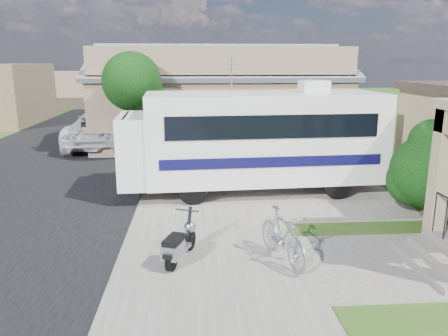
{
  "coord_description": "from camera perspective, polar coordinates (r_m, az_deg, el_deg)",
  "views": [
    {
      "loc": [
        -1.3,
        -9.2,
        4.18
      ],
      "look_at": [
        -0.5,
        2.5,
        1.3
      ],
      "focal_mm": 35.0,
      "sensor_mm": 36.0,
      "label": 1
    }
  ],
  "objects": [
    {
      "name": "ground",
      "position": [
        10.19,
        3.84,
        -10.46
      ],
      "size": [
        120.0,
        120.0,
        0.0
      ],
      "primitive_type": "plane",
      "color": "#234813"
    },
    {
      "name": "street_slab",
      "position": [
        20.6,
        -21.35,
        1.16
      ],
      "size": [
        9.0,
        80.0,
        0.02
      ],
      "primitive_type": "cube",
      "color": "black",
      "rests_on": "ground"
    },
    {
      "name": "sidewalk_slab",
      "position": [
        19.64,
        -2.96,
        1.58
      ],
      "size": [
        4.0,
        80.0,
        0.06
      ],
      "primitive_type": "cube",
      "color": "#605E56",
      "rests_on": "ground"
    },
    {
      "name": "driveway_slab",
      "position": [
        14.59,
        7.33,
        -2.87
      ],
      "size": [
        7.0,
        6.0,
        0.05
      ],
      "primitive_type": "cube",
      "color": "#605E56",
      "rests_on": "ground"
    },
    {
      "name": "walk_slab",
      "position": [
        10.15,
        22.03,
        -11.44
      ],
      "size": [
        4.0,
        3.0,
        0.05
      ],
      "primitive_type": "cube",
      "color": "#605E56",
      "rests_on": "ground"
    },
    {
      "name": "warehouse",
      "position": [
        23.31,
        -0.71,
        8.4
      ],
      "size": [
        12.5,
        8.4,
        5.04
      ],
      "color": "brown",
      "rests_on": "ground"
    },
    {
      "name": "distant_bldg_near",
      "position": [
        45.39,
        -21.8,
        9.57
      ],
      "size": [
        8.0,
        7.0,
        3.2
      ],
      "primitive_type": "cube",
      "color": "brown",
      "rests_on": "ground"
    },
    {
      "name": "street_tree_a",
      "position": [
        18.43,
        -11.59,
        10.62
      ],
      "size": [
        2.44,
        2.4,
        4.58
      ],
      "color": "black",
      "rests_on": "ground"
    },
    {
      "name": "street_tree_b",
      "position": [
        28.36,
        -8.97,
        12.04
      ],
      "size": [
        2.44,
        2.4,
        4.73
      ],
      "color": "black",
      "rests_on": "ground"
    },
    {
      "name": "street_tree_c",
      "position": [
        37.34,
        -7.78,
        12.02
      ],
      "size": [
        2.44,
        2.4,
        4.42
      ],
      "color": "black",
      "rests_on": "ground"
    },
    {
      "name": "motorhome",
      "position": [
        13.98,
        3.96,
        4.01
      ],
      "size": [
        8.36,
        3.06,
        4.22
      ],
      "rotation": [
        0.0,
        0.0,
        0.06
      ],
      "color": "silver",
      "rests_on": "ground"
    },
    {
      "name": "shrub",
      "position": [
        12.97,
        25.27,
        0.02
      ],
      "size": [
        2.21,
        2.11,
        2.71
      ],
      "color": "black",
      "rests_on": "ground"
    },
    {
      "name": "scooter",
      "position": [
        9.31,
        -5.88,
        -9.86
      ],
      "size": [
        0.79,
        1.48,
        1.01
      ],
      "rotation": [
        0.0,
        0.0,
        -0.35
      ],
      "color": "black",
      "rests_on": "ground"
    },
    {
      "name": "bicycle",
      "position": [
        9.32,
        7.66,
        -9.15
      ],
      "size": [
        1.07,
        1.95,
        1.13
      ],
      "primitive_type": "imported",
      "rotation": [
        0.0,
        0.0,
        0.31
      ],
      "color": "#929299",
      "rests_on": "ground"
    },
    {
      "name": "pickup_truck",
      "position": [
        22.76,
        -15.67,
        4.93
      ],
      "size": [
        3.17,
        6.41,
        1.75
      ],
      "primitive_type": "imported",
      "rotation": [
        0.0,
        0.0,
        3.18
      ],
      "color": "silver",
      "rests_on": "ground"
    },
    {
      "name": "van",
      "position": [
        30.31,
        -13.82,
        7.15
      ],
      "size": [
        3.6,
        6.43,
        1.76
      ],
      "primitive_type": "imported",
      "rotation": [
        0.0,
        0.0,
        -0.2
      ],
      "color": "silver",
      "rests_on": "ground"
    },
    {
      "name": "garden_hose",
      "position": [
        11.07,
        24.23,
        -9.11
      ],
      "size": [
        0.44,
        0.44,
        0.2
      ],
      "primitive_type": "cylinder",
      "color": "#176013",
      "rests_on": "ground"
    }
  ]
}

